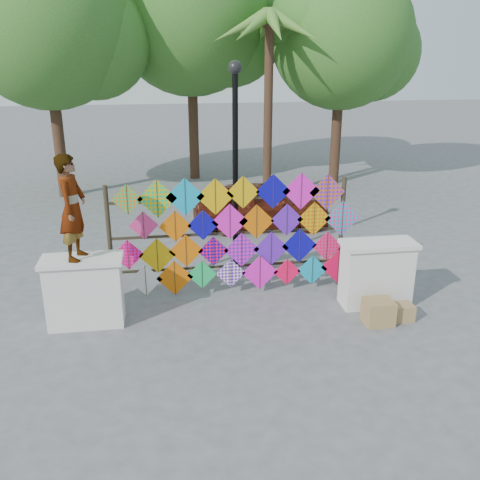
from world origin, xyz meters
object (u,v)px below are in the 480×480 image
at_px(vendor_woman, 72,208).
at_px(lamppost, 235,149).
at_px(sedan, 262,205).
at_px(kite_rack, 236,235).

height_order(vendor_woman, lamppost, lamppost).
height_order(sedan, lamppost, lamppost).
bearing_deg(vendor_woman, kite_rack, -59.78).
height_order(kite_rack, vendor_woman, vendor_woman).
bearing_deg(sedan, kite_rack, 164.52).
relative_size(kite_rack, sedan, 1.34).
bearing_deg(kite_rack, sedan, 72.58).
distance_m(kite_rack, sedan, 4.30).
bearing_deg(kite_rack, lamppost, 82.72).
height_order(kite_rack, sedan, kite_rack).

